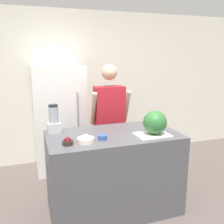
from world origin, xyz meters
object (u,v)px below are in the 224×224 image
(refrigerator, at_px, (60,119))
(bowl_small_blue, at_px, (103,137))
(bowl_cherries, at_px, (68,142))
(bowl_cream, at_px, (86,140))
(blender, at_px, (54,121))
(watermelon, at_px, (155,122))
(person, at_px, (109,122))

(refrigerator, height_order, bowl_small_blue, refrigerator)
(bowl_cherries, height_order, bowl_small_blue, bowl_cherries)
(bowl_cream, height_order, bowl_small_blue, bowl_cream)
(blender, bearing_deg, bowl_cherries, -79.80)
(watermelon, bearing_deg, blender, 156.66)
(refrigerator, distance_m, bowl_small_blue, 1.55)
(bowl_cherries, distance_m, blender, 0.49)
(refrigerator, bearing_deg, bowl_cream, -87.00)
(person, bearing_deg, bowl_small_blue, -112.45)
(person, relative_size, bowl_cream, 9.66)
(blender, bearing_deg, refrigerator, 80.17)
(refrigerator, xyz_separation_m, blender, (-0.19, -1.10, 0.25))
(refrigerator, distance_m, bowl_cream, 1.56)
(watermelon, xyz_separation_m, bowl_cherries, (-0.99, -0.01, -0.12))
(bowl_cream, bearing_deg, watermelon, -0.50)
(watermelon, xyz_separation_m, blender, (-1.07, 0.46, -0.01))
(person, distance_m, watermelon, 1.01)
(bowl_small_blue, xyz_separation_m, blender, (-0.47, 0.42, 0.12))
(bowl_small_blue, height_order, blender, blender)
(person, xyz_separation_m, watermelon, (0.23, -0.96, 0.22))
(watermelon, relative_size, bowl_cream, 1.50)
(person, distance_m, bowl_cherries, 1.23)
(refrigerator, xyz_separation_m, bowl_small_blue, (0.28, -1.52, 0.13))
(watermelon, bearing_deg, bowl_small_blue, 176.20)
(refrigerator, relative_size, watermelon, 6.33)
(person, height_order, blender, person)
(person, relative_size, watermelon, 6.44)
(bowl_cream, bearing_deg, bowl_small_blue, 9.75)
(person, height_order, bowl_cream, person)
(watermelon, relative_size, bowl_cherries, 2.42)
(person, relative_size, bowl_small_blue, 17.33)
(bowl_cherries, bearing_deg, person, 51.70)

